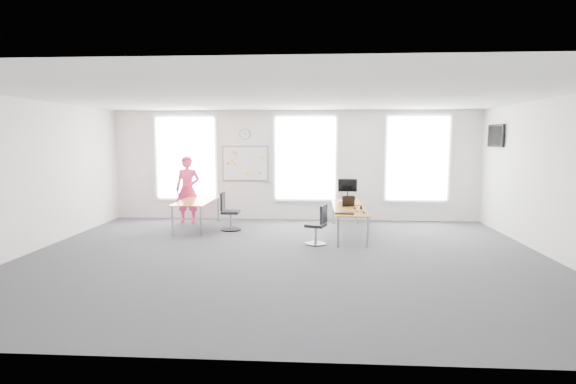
# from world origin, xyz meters

# --- Properties ---
(floor) EXTENTS (10.00, 10.00, 0.00)m
(floor) POSITION_xyz_m (0.00, 0.00, 0.00)
(floor) COLOR #28282D
(floor) RESTS_ON ground
(ceiling) EXTENTS (10.00, 10.00, 0.00)m
(ceiling) POSITION_xyz_m (0.00, 0.00, 3.00)
(ceiling) COLOR silver
(ceiling) RESTS_ON ground
(wall_back) EXTENTS (10.00, 0.00, 10.00)m
(wall_back) POSITION_xyz_m (0.00, 4.00, 1.50)
(wall_back) COLOR white
(wall_back) RESTS_ON ground
(wall_front) EXTENTS (10.00, 0.00, 10.00)m
(wall_front) POSITION_xyz_m (0.00, -4.00, 1.50)
(wall_front) COLOR white
(wall_front) RESTS_ON ground
(wall_left) EXTENTS (0.00, 10.00, 10.00)m
(wall_left) POSITION_xyz_m (-5.00, 0.00, 1.50)
(wall_left) COLOR white
(wall_left) RESTS_ON ground
(wall_right) EXTENTS (0.00, 10.00, 10.00)m
(wall_right) POSITION_xyz_m (5.00, 0.00, 1.50)
(wall_right) COLOR white
(wall_right) RESTS_ON ground
(window_left) EXTENTS (1.60, 0.06, 2.20)m
(window_left) POSITION_xyz_m (-3.00, 3.97, 1.70)
(window_left) COLOR white
(window_left) RESTS_ON wall_back
(window_mid) EXTENTS (1.60, 0.06, 2.20)m
(window_mid) POSITION_xyz_m (0.30, 3.97, 1.70)
(window_mid) COLOR white
(window_mid) RESTS_ON wall_back
(window_right) EXTENTS (1.60, 0.06, 2.20)m
(window_right) POSITION_xyz_m (3.30, 3.97, 1.70)
(window_right) COLOR white
(window_right) RESTS_ON wall_back
(desk_right) EXTENTS (0.72, 2.71, 0.66)m
(desk_right) POSITION_xyz_m (1.36, 2.15, 0.62)
(desk_right) COLOR orange
(desk_right) RESTS_ON ground
(desk_left) EXTENTS (0.79, 1.96, 0.72)m
(desk_left) POSITION_xyz_m (-2.36, 2.62, 0.66)
(desk_left) COLOR orange
(desk_left) RESTS_ON ground
(chair_right) EXTENTS (0.49, 0.49, 0.85)m
(chair_right) POSITION_xyz_m (0.64, 1.07, 0.37)
(chair_right) COLOR black
(chair_right) RESTS_ON ground
(chair_left) EXTENTS (0.50, 0.50, 0.93)m
(chair_left) POSITION_xyz_m (-1.53, 2.44, 0.41)
(chair_left) COLOR black
(chair_left) RESTS_ON ground
(person) EXTENTS (0.65, 0.43, 1.78)m
(person) POSITION_xyz_m (-2.80, 3.35, 0.89)
(person) COLOR #E42F66
(person) RESTS_ON ground
(whiteboard) EXTENTS (1.20, 0.03, 0.90)m
(whiteboard) POSITION_xyz_m (-1.35, 3.97, 1.55)
(whiteboard) COLOR white
(whiteboard) RESTS_ON wall_back
(wall_clock) EXTENTS (0.30, 0.04, 0.30)m
(wall_clock) POSITION_xyz_m (-1.35, 3.97, 2.35)
(wall_clock) COLOR gray
(wall_clock) RESTS_ON wall_back
(tv) EXTENTS (0.06, 0.90, 0.55)m
(tv) POSITION_xyz_m (4.95, 3.00, 2.30)
(tv) COLOR black
(tv) RESTS_ON wall_right
(keyboard) EXTENTS (0.43, 0.24, 0.02)m
(keyboard) POSITION_xyz_m (1.20, 1.08, 0.67)
(keyboard) COLOR black
(keyboard) RESTS_ON desk_right
(mouse) EXTENTS (0.11, 0.14, 0.05)m
(mouse) POSITION_xyz_m (1.61, 1.18, 0.68)
(mouse) COLOR black
(mouse) RESTS_ON desk_right
(lens_cap) EXTENTS (0.08, 0.08, 0.01)m
(lens_cap) POSITION_xyz_m (1.50, 1.41, 0.66)
(lens_cap) COLOR black
(lens_cap) RESTS_ON desk_right
(headphones) EXTENTS (0.17, 0.09, 0.10)m
(headphones) POSITION_xyz_m (1.53, 1.73, 0.70)
(headphones) COLOR black
(headphones) RESTS_ON desk_right
(laptop_sleeve) EXTENTS (0.32, 0.25, 0.25)m
(laptop_sleeve) POSITION_xyz_m (1.35, 2.12, 0.78)
(laptop_sleeve) COLOR black
(laptop_sleeve) RESTS_ON desk_right
(paper_stack) EXTENTS (0.29, 0.22, 0.10)m
(paper_stack) POSITION_xyz_m (1.28, 2.43, 0.71)
(paper_stack) COLOR beige
(paper_stack) RESTS_ON desk_right
(monitor) EXTENTS (0.49, 0.20, 0.54)m
(monitor) POSITION_xyz_m (1.41, 3.29, 0.98)
(monitor) COLOR black
(monitor) RESTS_ON desk_right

